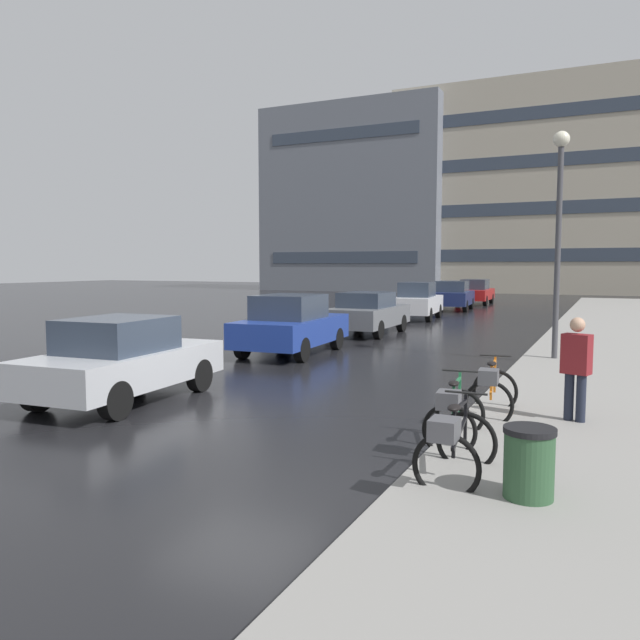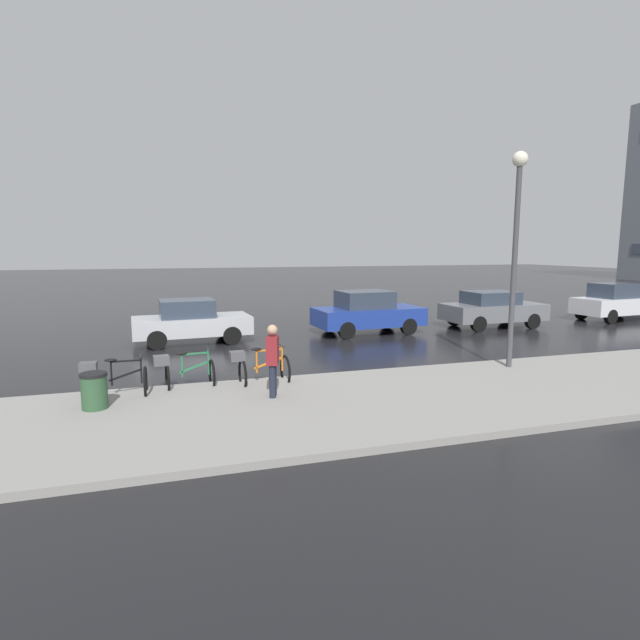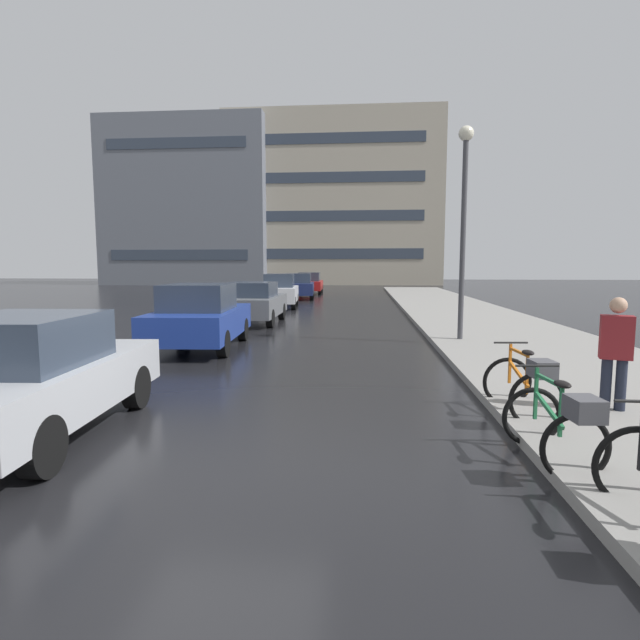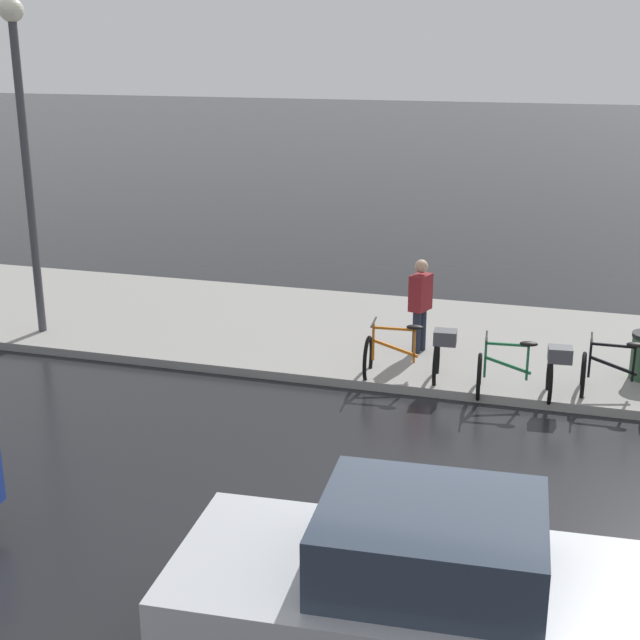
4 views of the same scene
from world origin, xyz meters
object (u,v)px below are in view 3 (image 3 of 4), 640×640
car_red (309,283)px  bicycle_second (559,423)px  pedestrian (616,351)px  bicycle_third (525,384)px  car_silver (30,377)px  car_navy (298,286)px  car_blue (200,317)px  streetlamp (464,204)px  car_white (280,291)px  car_grey (253,302)px

car_red → bicycle_second: bearing=-79.2°
pedestrian → bicycle_second: bearing=-127.8°
bicycle_third → car_silver: (-6.37, -1.26, 0.26)m
pedestrian → car_navy: bearing=107.4°
car_silver → pedestrian: (7.59, 1.36, 0.20)m
car_blue → streetlamp: streetlamp is taller
car_blue → car_silver: bearing=-89.5°
car_silver → pedestrian: bearing=10.1°
car_blue → car_navy: 18.82m
bicycle_third → pedestrian: pedestrian is taller
car_white → streetlamp: streetlamp is taller
bicycle_third → car_red: car_red is taller
car_navy → car_silver: bearing=-90.1°
bicycle_third → car_white: bearing=109.9°
car_blue → car_white: (0.00, 12.33, 0.01)m
car_grey → car_blue: bearing=-91.4°
bicycle_second → pedestrian: (1.41, 1.82, 0.47)m
bicycle_third → car_blue: size_ratio=0.33×
car_grey → streetlamp: 8.49m
car_grey → streetlamp: bearing=-32.7°
car_white → pedestrian: car_white is taller
car_blue → pedestrian: bearing=-34.9°
pedestrian → streetlamp: bearing=97.1°
bicycle_second → bicycle_third: bearing=83.6°
car_blue → car_red: 24.51m
car_grey → car_red: car_red is taller
car_grey → car_red: bearing=89.8°
car_blue → bicycle_second: bearing=-48.9°
streetlamp → car_grey: bearing=147.3°
car_red → bicycle_third: bearing=-78.2°
car_grey → car_red: (0.06, 18.90, 0.01)m
streetlamp → car_blue: bearing=-169.1°
car_silver → streetlamp: bearing=49.8°
bicycle_third → car_red: (-6.24, 29.95, 0.29)m
bicycle_second → streetlamp: size_ratio=0.24×
car_white → car_navy: (0.09, 6.49, -0.02)m
car_silver → car_white: car_white is taller
bicycle_second → streetlamp: streetlamp is taller
car_white → car_silver: bearing=-89.8°
car_blue → car_grey: 5.61m
car_blue → streetlamp: (6.82, 1.32, 2.93)m
bicycle_third → car_white: size_ratio=0.34×
bicycle_second → car_red: size_ratio=0.31×
car_grey → streetlamp: size_ratio=0.73×
car_white → streetlamp: bearing=-58.3°
streetlamp → pedestrian: bearing=-82.9°
car_silver → car_blue: size_ratio=0.95×
car_white → car_red: (0.19, 12.18, -0.05)m
car_white → car_navy: size_ratio=1.00×
bicycle_third → car_white: car_white is taller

